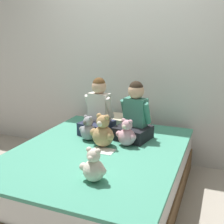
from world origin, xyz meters
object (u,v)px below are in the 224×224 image
at_px(teddy_bear_at_foot_of_bed, 94,167).
at_px(sign_card, 103,151).
at_px(teddy_bear_between_children, 103,133).
at_px(teddy_bear_held_by_left_child, 88,130).
at_px(bed, 99,173).
at_px(pillow_at_headboard, 125,121).
at_px(teddy_bear_held_by_right_child, 127,134).
at_px(child_on_left, 98,112).
at_px(child_on_right, 135,116).

height_order(teddy_bear_at_foot_of_bed, sign_card, teddy_bear_at_foot_of_bed).
height_order(teddy_bear_between_children, sign_card, teddy_bear_between_children).
distance_m(teddy_bear_held_by_left_child, sign_card, 0.35).
bearing_deg(bed, pillow_at_headboard, 90.00).
height_order(teddy_bear_held_by_right_child, sign_card, teddy_bear_held_by_right_child).
xyz_separation_m(teddy_bear_held_by_left_child, teddy_bear_held_by_right_child, (0.41, 0.01, 0.00)).
height_order(teddy_bear_held_by_right_child, pillow_at_headboard, teddy_bear_held_by_right_child).
height_order(child_on_left, teddy_bear_between_children, child_on_left).
bearing_deg(pillow_at_headboard, child_on_left, -118.73).
xyz_separation_m(child_on_right, teddy_bear_at_foot_of_bed, (-0.00, -0.97, -0.13)).
xyz_separation_m(teddy_bear_at_foot_of_bed, sign_card, (-0.16, 0.54, -0.11)).
relative_size(child_on_right, teddy_bear_held_by_left_child, 2.30).
bearing_deg(teddy_bear_at_foot_of_bed, teddy_bear_held_by_left_child, 122.69).
distance_m(teddy_bear_held_by_right_child, pillow_at_headboard, 0.62).
xyz_separation_m(teddy_bear_between_children, sign_card, (0.05, -0.11, -0.13)).
relative_size(teddy_bear_between_children, teddy_bear_at_foot_of_bed, 1.25).
distance_m(bed, teddy_bear_at_foot_of_bed, 0.70).
bearing_deg(child_on_left, child_on_right, 10.50).
height_order(teddy_bear_held_by_left_child, teddy_bear_at_foot_of_bed, same).
xyz_separation_m(teddy_bear_held_by_left_child, pillow_at_headboard, (0.20, 0.58, -0.05)).
distance_m(bed, teddy_bear_held_by_left_child, 0.45).
relative_size(teddy_bear_between_children, pillow_at_headboard, 0.60).
distance_m(child_on_left, sign_card, 0.56).
relative_size(teddy_bear_held_by_left_child, teddy_bear_at_foot_of_bed, 1.00).
relative_size(teddy_bear_held_by_left_child, teddy_bear_between_children, 0.80).
bearing_deg(child_on_right, teddy_bear_held_by_left_child, -139.47).
height_order(teddy_bear_held_by_left_child, pillow_at_headboard, teddy_bear_held_by_left_child).
relative_size(child_on_right, teddy_bear_between_children, 1.84).
bearing_deg(bed, child_on_right, 62.28).
bearing_deg(bed, child_on_left, 114.66).
relative_size(bed, sign_card, 9.16).
bearing_deg(sign_card, teddy_bear_held_by_left_child, 140.88).
bearing_deg(teddy_bear_between_children, bed, -81.85).
xyz_separation_m(teddy_bear_held_by_right_child, teddy_bear_at_foot_of_bed, (0.00, -0.75, -0.00)).
bearing_deg(child_on_left, pillow_at_headboard, 71.88).
xyz_separation_m(bed, teddy_bear_held_by_left_child, (-0.20, 0.19, 0.36)).
xyz_separation_m(child_on_left, teddy_bear_held_by_right_child, (0.41, -0.23, -0.13)).
relative_size(teddy_bear_held_by_right_child, pillow_at_headboard, 0.50).
distance_m(teddy_bear_between_children, sign_card, 0.18).
distance_m(child_on_left, pillow_at_headboard, 0.44).
distance_m(teddy_bear_held_by_left_child, pillow_at_headboard, 0.62).
distance_m(child_on_left, teddy_bear_between_children, 0.40).
distance_m(bed, child_on_left, 0.68).
bearing_deg(pillow_at_headboard, teddy_bear_between_children, -89.33).
relative_size(bed, teddy_bear_at_foot_of_bed, 7.36).
height_order(bed, teddy_bear_held_by_left_child, teddy_bear_held_by_left_child).
distance_m(teddy_bear_at_foot_of_bed, sign_card, 0.57).
distance_m(teddy_bear_held_by_left_child, teddy_bear_held_by_right_child, 0.41).
bearing_deg(teddy_bear_at_foot_of_bed, child_on_right, 93.29).
bearing_deg(teddy_bear_between_children, teddy_bear_at_foot_of_bed, -58.66).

